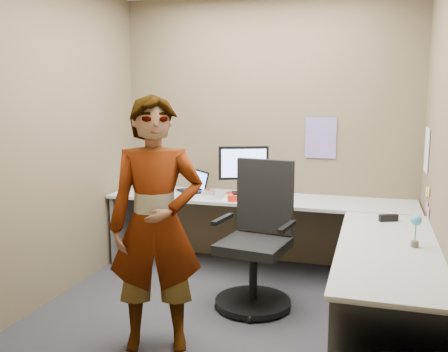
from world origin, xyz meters
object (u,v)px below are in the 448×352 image
(office_chair, at_px, (257,248))
(person, at_px, (156,225))
(desk, at_px, (293,231))
(monitor, at_px, (243,166))

(office_chair, bearing_deg, person, -110.36)
(person, bearing_deg, office_chair, 40.57)
(office_chair, xyz_separation_m, person, (-0.49, -0.87, 0.38))
(desk, height_order, monitor, monitor)
(monitor, relative_size, person, 0.26)
(person, bearing_deg, monitor, 62.86)
(monitor, distance_m, person, 1.60)
(monitor, bearing_deg, desk, -62.76)
(person, bearing_deg, desk, 35.50)
(desk, xyz_separation_m, person, (-0.75, -1.10, 0.27))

